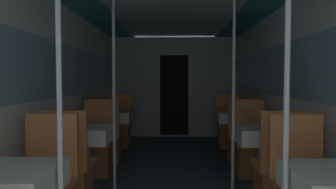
# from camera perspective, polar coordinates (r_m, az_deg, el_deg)

# --- Properties ---
(wall_left) EXTENTS (0.05, 8.42, 2.25)m
(wall_left) POSITION_cam_1_polar(r_m,az_deg,el_deg) (4.26, -18.55, 0.66)
(wall_left) COLOR silver
(wall_left) RESTS_ON ground_plane
(wall_right) EXTENTS (0.05, 8.42, 2.25)m
(wall_right) POSITION_cam_1_polar(r_m,az_deg,el_deg) (4.25, 20.54, 0.63)
(wall_right) COLOR silver
(wall_right) RESTS_ON ground_plane
(bulkhead_far) EXTENTS (2.79, 0.09, 2.25)m
(bulkhead_far) POSITION_cam_1_polar(r_m,az_deg,el_deg) (7.41, 1.08, 1.25)
(bulkhead_far) COLOR #A8A8A3
(bulkhead_far) RESTS_ON ground_plane
(dining_table_left_0) EXTENTS (0.61, 0.61, 0.75)m
(dining_table_left_0) POSITION_cam_1_polar(r_m,az_deg,el_deg) (2.37, -26.23, -14.41)
(dining_table_left_0) COLOR #4C4C51
(dining_table_left_0) RESTS_ON ground_plane
(support_pole_left_0) EXTENTS (0.04, 0.04, 2.25)m
(support_pole_left_0) POSITION_cam_1_polar(r_m,az_deg,el_deg) (2.14, -18.36, -2.36)
(support_pole_left_0) COLOR silver
(support_pole_left_0) RESTS_ON ground_plane
(dining_table_left_1) EXTENTS (0.61, 0.61, 0.75)m
(dining_table_left_1) POSITION_cam_1_polar(r_m,az_deg,el_deg) (4.03, -14.17, -7.21)
(dining_table_left_1) COLOR #4C4C51
(dining_table_left_1) RESTS_ON ground_plane
(chair_left_near_1) EXTENTS (0.44, 0.44, 1.01)m
(chair_left_near_1) POSITION_cam_1_polar(r_m,az_deg,el_deg) (3.55, -16.69, -13.85)
(chair_left_near_1) COLOR #9C5B31
(chair_left_near_1) RESTS_ON ground_plane
(chair_left_far_1) EXTENTS (0.44, 0.44, 1.01)m
(chair_left_far_1) POSITION_cam_1_polar(r_m,az_deg,el_deg) (4.64, -12.18, -9.85)
(chair_left_far_1) COLOR #9C5B31
(chair_left_far_1) RESTS_ON ground_plane
(support_pole_left_1) EXTENTS (0.04, 0.04, 2.25)m
(support_pole_left_1) POSITION_cam_1_polar(r_m,az_deg,el_deg) (3.89, -9.40, -0.04)
(support_pole_left_1) COLOR silver
(support_pole_left_1) RESTS_ON ground_plane
(dining_table_left_2) EXTENTS (0.61, 0.61, 0.75)m
(dining_table_left_2) POSITION_cam_1_polar(r_m,az_deg,el_deg) (5.77, -9.38, -4.17)
(dining_table_left_2) COLOR #4C4C51
(dining_table_left_2) RESTS_ON ground_plane
(chair_left_near_2) EXTENTS (0.44, 0.44, 1.01)m
(chair_left_near_2) POSITION_cam_1_polar(r_m,az_deg,el_deg) (5.26, -10.54, -8.36)
(chair_left_near_2) COLOR #9C5B31
(chair_left_near_2) RESTS_ON ground_plane
(chair_left_far_2) EXTENTS (0.44, 0.44, 1.01)m
(chair_left_far_2) POSITION_cam_1_polar(r_m,az_deg,el_deg) (6.39, -8.39, -6.37)
(chair_left_far_2) COLOR #9C5B31
(chair_left_far_2) RESTS_ON ground_plane
(support_pole_right_0) EXTENTS (0.04, 0.04, 2.25)m
(support_pole_right_0) POSITION_cam_1_polar(r_m,az_deg,el_deg) (2.13, 19.92, -2.41)
(support_pole_right_0) COLOR silver
(support_pole_right_0) RESTS_ON ground_plane
(dining_table_right_1) EXTENTS (0.61, 0.61, 0.75)m
(dining_table_right_1) POSITION_cam_1_polar(r_m,az_deg,el_deg) (4.02, 16.11, -7.26)
(dining_table_right_1) COLOR #4C4C51
(dining_table_right_1) RESTS_ON ground_plane
(chair_right_near_1) EXTENTS (0.44, 0.44, 1.01)m
(chair_right_near_1) POSITION_cam_1_polar(r_m,az_deg,el_deg) (3.54, 18.55, -13.92)
(chair_right_near_1) COLOR #9C5B31
(chair_right_near_1) RESTS_ON ground_plane
(chair_right_far_1) EXTENTS (0.44, 0.44, 1.01)m
(chair_right_far_1) POSITION_cam_1_polar(r_m,az_deg,el_deg) (4.64, 14.17, -9.89)
(chair_right_far_1) COLOR #9C5B31
(chair_right_far_1) RESTS_ON ground_plane
(support_pole_right_1) EXTENTS (0.04, 0.04, 2.25)m
(support_pole_right_1) POSITION_cam_1_polar(r_m,az_deg,el_deg) (3.89, 11.33, -0.06)
(support_pole_right_1) COLOR silver
(support_pole_right_1) RESTS_ON ground_plane
(dining_table_right_2) EXTENTS (0.61, 0.61, 0.75)m
(dining_table_right_2) POSITION_cam_1_polar(r_m,az_deg,el_deg) (5.77, 11.47, -4.19)
(dining_table_right_2) COLOR #4C4C51
(dining_table_right_2) RESTS_ON ground_plane
(chair_right_near_2) EXTENTS (0.44, 0.44, 1.01)m
(chair_right_near_2) POSITION_cam_1_polar(r_m,az_deg,el_deg) (5.25, 12.58, -8.40)
(chair_right_near_2) COLOR #9C5B31
(chair_right_near_2) RESTS_ON ground_plane
(chair_right_far_2) EXTENTS (0.44, 0.44, 1.01)m
(chair_right_far_2) POSITION_cam_1_polar(r_m,az_deg,el_deg) (6.38, 10.50, -6.39)
(chair_right_far_2) COLOR #9C5B31
(chair_right_far_2) RESTS_ON ground_plane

